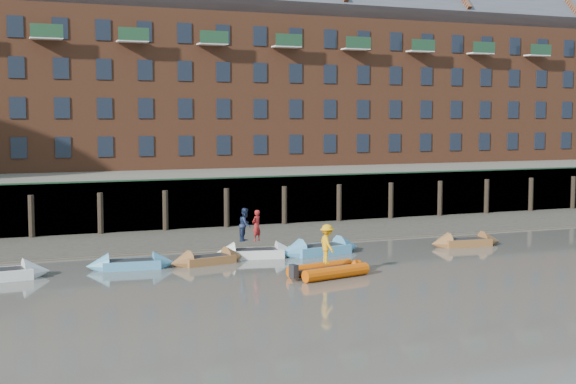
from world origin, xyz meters
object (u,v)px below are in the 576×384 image
rowboat_1 (131,264)px  rowboat_3 (256,253)px  rowboat_6 (466,242)px  person_rower_b (245,225)px  rowboat_4 (320,250)px  rib_tender (331,270)px  person_rower_a (256,225)px  rowboat_2 (208,260)px  person_rib_crew (327,244)px

rowboat_1 → rowboat_3: 6.51m
rowboat_6 → person_rower_b: bearing=-179.8°
rowboat_1 → rowboat_4: size_ratio=0.87×
person_rower_b → rowboat_6: bearing=-57.2°
rowboat_4 → rib_tender: size_ratio=1.29×
rowboat_6 → person_rower_a: person_rower_a is taller
person_rower_b → person_rower_a: bearing=-63.0°
rowboat_2 → person_rib_crew: person_rib_crew is taller
rowboat_2 → person_rib_crew: bearing=-62.7°
person_rower_b → rib_tender: bearing=-123.4°
rowboat_2 → rowboat_3: bearing=4.2°
rowboat_3 → person_rower_a: 1.43m
person_rib_crew → person_rower_b: bearing=20.5°
rowboat_4 → person_rower_b: 4.25m
rowboat_6 → rib_tender: size_ratio=1.12×
person_rib_crew → rib_tender: bearing=-60.2°
rowboat_3 → rowboat_4: (3.48, -0.30, 0.02)m
rowboat_3 → person_rib_crew: (1.33, -5.86, 1.27)m
rowboat_1 → person_rib_crew: bearing=-27.7°
person_rower_b → person_rib_crew: (1.81, -6.05, -0.21)m
rowboat_1 → rowboat_6: size_ratio=1.00×
rowboat_3 → rib_tender: 5.95m
rowboat_4 → person_rib_crew: (-2.15, -5.56, 1.25)m
rib_tender → person_rower_a: person_rower_a is taller
rib_tender → person_rower_b: 6.44m
rowboat_1 → person_rower_a: person_rower_a is taller
rowboat_6 → rowboat_4: bearing=-178.8°
rowboat_4 → person_rower_a: bearing=164.0°
person_rower_b → rowboat_4: bearing=-59.5°
rowboat_4 → rib_tender: 5.77m
rowboat_4 → rowboat_6: 8.63m
rowboat_3 → rib_tender: bearing=-63.9°
rowboat_4 → person_rower_a: (-3.40, 0.39, 1.40)m
rowboat_1 → person_rower_a: (6.56, 0.74, 1.43)m
person_rower_a → person_rib_crew: 6.07m
rowboat_2 → person_rower_a: bearing=5.4°
rib_tender → person_rib_crew: person_rib_crew is taller
person_rower_a → person_rower_b: person_rower_b is taller
person_rower_b → person_rib_crew: 6.32m
rowboat_6 → person_rower_b: (-12.57, 1.06, 1.49)m
rowboat_1 → rib_tender: size_ratio=1.11×
rowboat_3 → rib_tender: (1.57, -5.74, 0.06)m
rowboat_1 → rowboat_6: bearing=5.3°
person_rower_a → rowboat_1: bearing=-26.0°
rowboat_1 → person_rib_crew: size_ratio=2.40×
rowboat_6 → person_rib_crew: bearing=-150.1°
rowboat_1 → rib_tender: (8.05, -5.09, 0.07)m
rowboat_1 → rowboat_2: (3.73, -0.11, -0.01)m
rowboat_3 → rowboat_6: size_ratio=1.06×
person_rib_crew → rowboat_3: bearing=16.7°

